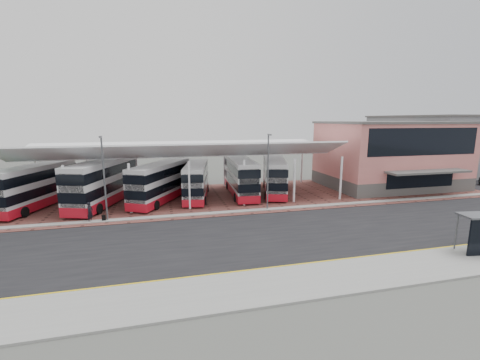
{
  "coord_description": "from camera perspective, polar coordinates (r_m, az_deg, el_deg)",
  "views": [
    {
      "loc": [
        -8.9,
        -25.1,
        9.52
      ],
      "look_at": [
        -0.47,
        8.47,
        2.97
      ],
      "focal_mm": 24.0,
      "sensor_mm": 36.0,
      "label": 1
    }
  ],
  "objects": [
    {
      "name": "ground",
      "position": [
        28.29,
        5.17,
        -9.0
      ],
      "size": [
        140.0,
        140.0,
        0.0
      ],
      "primitive_type": "plane",
      "color": "#474944"
    },
    {
      "name": "road",
      "position": [
        27.4,
        5.86,
        -9.65
      ],
      "size": [
        120.0,
        14.0,
        0.02
      ],
      "primitive_type": "cube",
      "color": "black",
      "rests_on": "ground"
    },
    {
      "name": "forecourt",
      "position": [
        40.75,
        1.82,
        -2.76
      ],
      "size": [
        72.0,
        16.0,
        0.06
      ],
      "primitive_type": "cube",
      "color": "brown",
      "rests_on": "ground"
    },
    {
      "name": "sidewalk",
      "position": [
        20.69,
        13.76,
        -16.8
      ],
      "size": [
        120.0,
        4.0,
        0.14
      ],
      "primitive_type": "cube",
      "color": "gray",
      "rests_on": "ground"
    },
    {
      "name": "north_kerb",
      "position": [
        33.89,
        1.71,
        -5.48
      ],
      "size": [
        120.0,
        0.8,
        0.14
      ],
      "primitive_type": "cube",
      "color": "gray",
      "rests_on": "ground"
    },
    {
      "name": "yellow_line_near",
      "position": [
        22.3,
        11.29,
        -14.71
      ],
      "size": [
        120.0,
        0.12,
        0.01
      ],
      "primitive_type": "cube",
      "color": "yellow",
      "rests_on": "road"
    },
    {
      "name": "yellow_line_far",
      "position": [
        22.54,
        10.95,
        -14.41
      ],
      "size": [
        120.0,
        0.12,
        0.01
      ],
      "primitive_type": "cube",
      "color": "yellow",
      "rests_on": "road"
    },
    {
      "name": "canopy",
      "position": [
        39.32,
        -9.85,
        5.13
      ],
      "size": [
        37.0,
        11.63,
        7.07
      ],
      "color": "white",
      "rests_on": "ground"
    },
    {
      "name": "terminal",
      "position": [
        50.64,
        25.11,
        4.2
      ],
      "size": [
        18.4,
        14.4,
        9.25
      ],
      "color": "#53504E",
      "rests_on": "ground"
    },
    {
      "name": "warehouse",
      "position": [
        75.29,
        35.22,
        5.45
      ],
      "size": [
        30.5,
        20.5,
        10.25
      ],
      "color": "slate",
      "rests_on": "ground"
    },
    {
      "name": "lamp_west",
      "position": [
        32.21,
        -23.01,
        0.63
      ],
      "size": [
        0.16,
        0.9,
        8.07
      ],
      "color": "#515359",
      "rests_on": "ground"
    },
    {
      "name": "lamp_east",
      "position": [
        33.62,
        5.0,
        1.84
      ],
      "size": [
        0.16,
        0.9,
        8.07
      ],
      "color": "#515359",
      "rests_on": "ground"
    },
    {
      "name": "bus_0",
      "position": [
        41.25,
        -32.56,
        -0.98
      ],
      "size": [
        6.08,
        11.48,
        4.64
      ],
      "rotation": [
        0.0,
        0.0,
        -0.33
      ],
      "color": "silver",
      "rests_on": "forecourt"
    },
    {
      "name": "bus_1",
      "position": [
        39.12,
        -23.16,
        -0.44
      ],
      "size": [
        6.48,
        12.37,
        4.99
      ],
      "rotation": [
        0.0,
        0.0,
        -0.32
      ],
      "color": "silver",
      "rests_on": "forecourt"
    },
    {
      "name": "bus_2",
      "position": [
        38.45,
        -13.89,
        -0.43
      ],
      "size": [
        7.44,
        10.79,
        4.5
      ],
      "rotation": [
        0.0,
        0.0,
        -0.5
      ],
      "color": "silver",
      "rests_on": "forecourt"
    },
    {
      "name": "bus_3",
      "position": [
        39.37,
        -7.74,
        -0.17
      ],
      "size": [
        4.29,
        10.48,
        4.21
      ],
      "rotation": [
        0.0,
        0.0,
        -0.2
      ],
      "color": "silver",
      "rests_on": "forecourt"
    },
    {
      "name": "bus_4",
      "position": [
        40.59,
        0.15,
        0.51
      ],
      "size": [
        3.38,
        11.23,
        4.56
      ],
      "rotation": [
        0.0,
        0.0,
        -0.07
      ],
      "color": "silver",
      "rests_on": "forecourt"
    },
    {
      "name": "bus_5",
      "position": [
        41.75,
        6.17,
        0.63
      ],
      "size": [
        5.48,
        10.96,
        4.41
      ],
      "rotation": [
        0.0,
        0.0,
        -0.3
      ],
      "color": "silver",
      "rests_on": "forecourt"
    },
    {
      "name": "pedestrian",
      "position": [
        33.24,
        -25.12,
        -5.18
      ],
      "size": [
        0.69,
        0.81,
        1.88
      ],
      "primitive_type": "imported",
      "rotation": [
        0.0,
        0.0,
        1.15
      ],
      "color": "black",
      "rests_on": "forecourt"
    },
    {
      "name": "suitcase",
      "position": [
        33.1,
        -23.05,
        -6.24
      ],
      "size": [
        0.34,
        0.25,
        0.59
      ],
      "primitive_type": "cube",
      "color": "black",
      "rests_on": "forecourt"
    }
  ]
}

